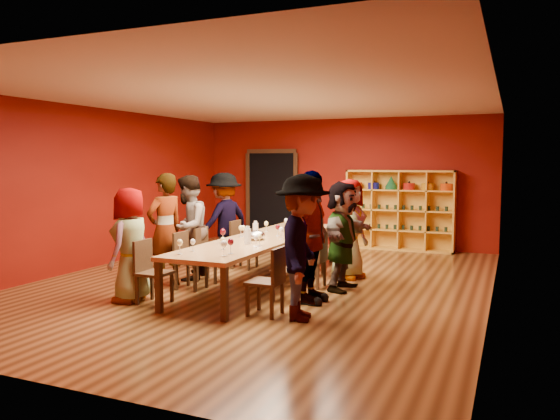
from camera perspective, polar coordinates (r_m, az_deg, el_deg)
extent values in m
cube|color=#513015|center=(9.05, -1.81, -7.66)|extent=(7.10, 9.10, 0.02)
cube|color=#640C05|center=(13.07, 6.58, 2.89)|extent=(7.10, 0.02, 3.00)
cube|color=#640C05|center=(5.14, -23.65, -0.70)|extent=(7.10, 0.02, 3.00)
cube|color=#640C05|center=(10.81, -18.96, 2.22)|extent=(0.02, 9.10, 3.00)
cube|color=#640C05|center=(8.02, 21.53, 1.27)|extent=(0.02, 9.10, 3.00)
cube|color=silver|center=(8.89, -1.86, 11.69)|extent=(7.10, 9.10, 0.02)
cube|color=#AB7A47|center=(8.92, -1.82, -3.08)|extent=(1.10, 4.50, 0.06)
cube|color=black|center=(7.39, -12.54, -7.85)|extent=(0.08, 0.08, 0.69)
cube|color=black|center=(11.14, 0.63, -3.41)|extent=(0.08, 0.08, 0.69)
cube|color=black|center=(6.87, -5.82, -8.73)|extent=(0.08, 0.08, 0.69)
cube|color=black|center=(10.80, 5.45, -3.69)|extent=(0.08, 0.08, 0.69)
cube|color=black|center=(13.65, -0.78, 1.33)|extent=(1.20, 0.14, 2.20)
cube|color=black|center=(13.56, -0.91, 6.17)|extent=(1.32, 0.06, 0.10)
cube|color=black|center=(13.86, -3.36, 1.38)|extent=(0.10, 0.06, 2.20)
cube|color=black|center=(13.33, 1.65, 1.24)|extent=(0.10, 0.06, 2.20)
cube|color=gold|center=(12.82, 7.20, 0.16)|extent=(0.04, 0.40, 1.80)
cube|color=gold|center=(12.38, 17.75, -0.21)|extent=(0.04, 0.40, 1.80)
cube|color=gold|center=(12.50, 12.46, 4.00)|extent=(2.40, 0.40, 0.04)
cube|color=gold|center=(12.65, 12.31, -3.99)|extent=(2.40, 0.40, 0.04)
cube|color=gold|center=(12.73, 12.55, 0.05)|extent=(2.40, 0.02, 1.80)
cube|color=gold|center=(12.59, 12.35, -2.06)|extent=(2.36, 0.38, 0.03)
cube|color=gold|center=(12.55, 12.38, -0.02)|extent=(2.36, 0.38, 0.03)
cube|color=gold|center=(12.52, 12.42, 2.03)|extent=(2.36, 0.38, 0.03)
cube|color=gold|center=(12.67, 9.72, 0.07)|extent=(0.03, 0.38, 1.76)
cube|color=gold|center=(12.55, 12.38, -0.02)|extent=(0.03, 0.38, 1.76)
cube|color=gold|center=(12.45, 15.10, -0.12)|extent=(0.03, 0.38, 1.76)
cylinder|color=#D7470C|center=(12.74, 8.01, 2.55)|extent=(0.26, 0.26, 0.15)
sphere|color=black|center=(12.74, 8.01, 2.98)|extent=(0.05, 0.05, 0.05)
cylinder|color=navy|center=(12.64, 9.76, 2.51)|extent=(0.26, 0.26, 0.15)
sphere|color=black|center=(12.64, 9.76, 2.94)|extent=(0.05, 0.05, 0.05)
cylinder|color=#186138|center=(12.55, 11.53, 2.31)|extent=(0.26, 0.26, 0.08)
cone|color=#186138|center=(12.55, 11.54, 2.99)|extent=(0.24, 0.24, 0.22)
cylinder|color=#A41A12|center=(12.48, 13.33, 2.42)|extent=(0.26, 0.26, 0.15)
sphere|color=black|center=(12.47, 13.34, 2.85)|extent=(0.05, 0.05, 0.05)
cylinder|color=#C18916|center=(12.42, 15.15, 2.37)|extent=(0.26, 0.26, 0.15)
sphere|color=black|center=(12.41, 15.16, 2.80)|extent=(0.05, 0.05, 0.05)
cylinder|color=#D7470C|center=(12.37, 16.99, 2.31)|extent=(0.26, 0.26, 0.15)
sphere|color=black|center=(12.36, 17.00, 2.75)|extent=(0.05, 0.05, 0.05)
cylinder|color=black|center=(12.82, 7.87, -1.58)|extent=(0.07, 0.07, 0.10)
cylinder|color=black|center=(12.77, 8.67, -1.61)|extent=(0.07, 0.07, 0.10)
cylinder|color=black|center=(12.72, 9.48, -1.65)|extent=(0.07, 0.07, 0.10)
cylinder|color=black|center=(12.68, 10.29, -1.68)|extent=(0.07, 0.07, 0.10)
cylinder|color=black|center=(12.64, 11.11, -1.72)|extent=(0.07, 0.07, 0.10)
cylinder|color=black|center=(12.61, 11.93, -1.75)|extent=(0.07, 0.07, 0.10)
cylinder|color=black|center=(12.57, 12.76, -1.78)|extent=(0.07, 0.07, 0.10)
cylinder|color=black|center=(12.54, 13.59, -1.82)|extent=(0.07, 0.07, 0.10)
cylinder|color=black|center=(12.51, 14.42, -1.85)|extent=(0.07, 0.07, 0.10)
cylinder|color=black|center=(12.48, 15.26, -1.88)|extent=(0.07, 0.07, 0.10)
cylinder|color=black|center=(12.46, 16.10, -1.92)|extent=(0.07, 0.07, 0.10)
cylinder|color=black|center=(12.44, 16.95, -1.95)|extent=(0.07, 0.07, 0.10)
cylinder|color=black|center=(12.77, 7.89, 0.43)|extent=(0.07, 0.07, 0.10)
cylinder|color=black|center=(12.73, 8.70, 0.40)|extent=(0.07, 0.07, 0.10)
cylinder|color=black|center=(12.68, 9.51, 0.37)|extent=(0.07, 0.07, 0.10)
cylinder|color=black|center=(12.64, 10.32, 0.34)|extent=(0.07, 0.07, 0.10)
cylinder|color=black|center=(12.60, 11.14, 0.32)|extent=(0.07, 0.07, 0.10)
cylinder|color=black|center=(12.56, 11.96, 0.29)|extent=(0.07, 0.07, 0.10)
cylinder|color=black|center=(12.53, 12.79, 0.26)|extent=(0.07, 0.07, 0.10)
cylinder|color=black|center=(12.49, 13.63, 0.23)|extent=(0.07, 0.07, 0.10)
cylinder|color=black|center=(12.47, 14.47, 0.20)|extent=(0.07, 0.07, 0.10)
cylinder|color=black|center=(12.44, 15.31, 0.17)|extent=(0.07, 0.07, 0.10)
cylinder|color=black|center=(12.41, 16.15, 0.14)|extent=(0.07, 0.07, 0.10)
cylinder|color=black|center=(12.39, 17.00, 0.12)|extent=(0.07, 0.07, 0.10)
cube|color=black|center=(7.86, -13.00, -6.46)|extent=(0.42, 0.42, 0.04)
cube|color=black|center=(7.93, -14.14, -4.62)|extent=(0.04, 0.40, 0.44)
cube|color=black|center=(7.87, -14.71, -8.14)|extent=(0.04, 0.04, 0.41)
cube|color=black|center=(7.67, -12.69, -8.45)|extent=(0.04, 0.04, 0.41)
cube|color=black|center=(8.14, -13.23, -7.69)|extent=(0.04, 0.04, 0.41)
cube|color=black|center=(7.94, -11.23, -7.96)|extent=(0.04, 0.04, 0.41)
imported|color=#121832|center=(8.03, -15.37, -3.51)|extent=(0.53, 0.84, 1.62)
cube|color=black|center=(8.62, -9.26, -5.37)|extent=(0.42, 0.42, 0.04)
cube|color=black|center=(8.69, -10.34, -3.71)|extent=(0.04, 0.40, 0.44)
cube|color=black|center=(8.62, -10.81, -6.92)|extent=(0.04, 0.04, 0.41)
cube|color=black|center=(8.44, -8.88, -7.16)|extent=(0.04, 0.04, 0.41)
cube|color=black|center=(8.90, -9.58, -6.53)|extent=(0.04, 0.04, 0.41)
cube|color=black|center=(8.72, -7.69, -6.74)|extent=(0.04, 0.04, 0.41)
imported|color=#48484C|center=(8.82, -11.92, -2.08)|extent=(0.66, 0.77, 1.81)
cube|color=black|center=(9.14, -7.20, -4.76)|extent=(0.42, 0.42, 0.04)
cube|color=black|center=(9.20, -8.24, -3.20)|extent=(0.04, 0.40, 0.44)
cube|color=black|center=(9.12, -8.65, -6.23)|extent=(0.04, 0.04, 0.41)
cube|color=black|center=(8.95, -6.79, -6.43)|extent=(0.04, 0.04, 0.41)
cube|color=black|center=(9.41, -7.56, -5.88)|extent=(0.04, 0.04, 0.41)
cube|color=black|center=(9.24, -5.73, -6.06)|extent=(0.04, 0.04, 0.41)
imported|color=#5984B8|center=(9.30, -9.57, -1.82)|extent=(0.66, 0.94, 1.76)
cube|color=black|center=(10.19, -3.73, -3.72)|extent=(0.42, 0.42, 0.04)
cube|color=black|center=(10.24, -4.68, -2.32)|extent=(0.04, 0.40, 0.44)
cube|color=black|center=(10.16, -5.02, -5.04)|extent=(0.04, 0.04, 0.41)
cube|color=black|center=(10.00, -3.29, -5.19)|extent=(0.04, 0.04, 0.41)
cube|color=black|center=(10.45, -4.13, -4.75)|extent=(0.04, 0.04, 0.41)
cube|color=black|center=(10.30, -2.45, -4.89)|extent=(0.04, 0.04, 0.41)
imported|color=#5371AB|center=(10.33, -5.86, -1.05)|extent=(0.80, 1.24, 1.78)
cube|color=black|center=(7.10, -1.57, -7.55)|extent=(0.42, 0.42, 0.04)
cube|color=black|center=(6.98, -0.15, -5.76)|extent=(0.04, 0.40, 0.44)
cube|color=black|center=(7.08, -3.42, -9.47)|extent=(0.04, 0.04, 0.41)
cube|color=black|center=(6.94, -0.87, -9.76)|extent=(0.04, 0.04, 0.41)
cube|color=black|center=(7.38, -2.22, -8.87)|extent=(0.04, 0.04, 0.41)
cube|color=black|center=(7.24, 0.24, -9.13)|extent=(0.04, 0.04, 0.41)
imported|color=#49494E|center=(6.82, 2.36, -3.92)|extent=(0.73, 1.26, 1.83)
cube|color=black|center=(7.84, 0.94, -6.36)|extent=(0.42, 0.42, 0.04)
cube|color=black|center=(7.72, 2.25, -4.72)|extent=(0.04, 0.40, 0.44)
cube|color=black|center=(7.80, -0.71, -8.11)|extent=(0.04, 0.04, 0.41)
cube|color=black|center=(7.67, 1.64, -8.33)|extent=(0.04, 0.04, 0.41)
cube|color=black|center=(8.10, 0.28, -7.61)|extent=(0.04, 0.04, 0.41)
cube|color=black|center=(7.98, 2.55, -7.81)|extent=(0.04, 0.04, 0.41)
imported|color=#CF8B98|center=(7.64, 3.19, -2.85)|extent=(0.53, 1.11, 1.86)
cube|color=black|center=(8.69, 3.29, -5.23)|extent=(0.42, 0.42, 0.04)
cube|color=black|center=(8.59, 4.49, -3.74)|extent=(0.04, 0.40, 0.44)
cube|color=black|center=(8.64, 1.82, -6.81)|extent=(0.04, 0.04, 0.41)
cube|color=black|center=(8.52, 3.97, -6.99)|extent=(0.04, 0.04, 0.41)
cube|color=black|center=(8.95, 2.62, -6.40)|extent=(0.04, 0.04, 0.41)
cube|color=black|center=(8.84, 4.70, -6.56)|extent=(0.04, 0.04, 0.41)
imported|color=silver|center=(8.47, 6.53, -2.69)|extent=(0.54, 1.59, 1.69)
cube|color=black|center=(9.51, 5.11, -4.35)|extent=(0.42, 0.42, 0.04)
cube|color=black|center=(9.42, 6.22, -2.98)|extent=(0.04, 0.40, 0.44)
cube|color=black|center=(9.45, 3.79, -5.79)|extent=(0.04, 0.04, 0.41)
cube|color=black|center=(9.34, 5.77, -5.93)|extent=(0.04, 0.04, 0.41)
cube|color=black|center=(9.77, 4.46, -5.45)|extent=(0.04, 0.04, 0.41)
cube|color=black|center=(9.66, 6.37, -5.57)|extent=(0.04, 0.04, 0.41)
imported|color=#535358|center=(9.35, 7.24, -1.96)|extent=(0.67, 0.92, 1.69)
cylinder|color=silver|center=(7.62, -9.08, -4.27)|extent=(0.06, 0.06, 0.01)
cylinder|color=silver|center=(7.62, -9.09, -3.88)|extent=(0.01, 0.01, 0.10)
ellipsoid|color=silver|center=(7.60, -9.10, -3.29)|extent=(0.07, 0.07, 0.08)
cylinder|color=silver|center=(8.38, -5.99, -3.39)|extent=(0.07, 0.07, 0.01)
cylinder|color=silver|center=(8.37, -5.99, -2.95)|extent=(0.01, 0.01, 0.12)
ellipsoid|color=#46070E|center=(8.35, -6.00, -2.28)|extent=(0.09, 0.09, 0.10)
cylinder|color=silver|center=(8.55, -3.36, -3.21)|extent=(0.06, 0.06, 0.01)
cylinder|color=silver|center=(8.54, -3.36, -2.87)|extent=(0.01, 0.01, 0.10)
ellipsoid|color=#F2E697|center=(8.53, -3.36, -2.34)|extent=(0.07, 0.07, 0.08)
cylinder|color=silver|center=(7.94, -2.54, -3.84)|extent=(0.06, 0.06, 0.01)
cylinder|color=silver|center=(7.93, -2.54, -3.47)|extent=(0.01, 0.01, 0.10)
ellipsoid|color=silver|center=(7.92, -2.54, -2.90)|extent=(0.07, 0.07, 0.08)
cylinder|color=silver|center=(7.35, -5.17, -4.56)|extent=(0.07, 0.07, 0.01)
cylinder|color=silver|center=(7.34, -5.17, -4.08)|extent=(0.01, 0.01, 0.12)
ellipsoid|color=#46070E|center=(7.33, -5.18, -3.33)|extent=(0.09, 0.09, 0.10)
cylinder|color=silver|center=(8.69, 0.13, -3.07)|extent=(0.06, 0.06, 0.01)
cylinder|color=silver|center=(8.68, 0.13, -2.68)|extent=(0.01, 0.01, 0.11)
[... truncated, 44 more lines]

